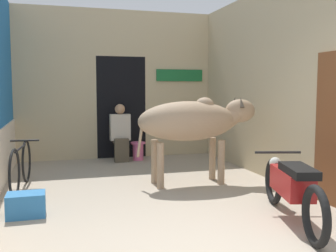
{
  "coord_description": "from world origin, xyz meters",
  "views": [
    {
      "loc": [
        -1.34,
        -3.05,
        1.51
      ],
      "look_at": [
        0.28,
        2.47,
        0.97
      ],
      "focal_mm": 42.0,
      "sensor_mm": 36.0,
      "label": 1
    }
  ],
  "objects_px": {
    "shopkeeper_seated": "(121,132)",
    "plastic_stool": "(138,150)",
    "bicycle": "(21,166)",
    "crate": "(26,205)",
    "cow": "(194,121)",
    "motorcycle_near": "(292,186)"
  },
  "relations": [
    {
      "from": "plastic_stool",
      "to": "crate",
      "type": "distance_m",
      "value": 3.86
    },
    {
      "from": "motorcycle_near",
      "to": "bicycle",
      "type": "relative_size",
      "value": 1.2
    },
    {
      "from": "motorcycle_near",
      "to": "plastic_stool",
      "type": "bearing_deg",
      "value": 101.23
    },
    {
      "from": "bicycle",
      "to": "cow",
      "type": "bearing_deg",
      "value": -7.6
    },
    {
      "from": "cow",
      "to": "bicycle",
      "type": "distance_m",
      "value": 2.72
    },
    {
      "from": "bicycle",
      "to": "crate",
      "type": "xyz_separation_m",
      "value": [
        0.15,
        -1.35,
        -0.22
      ]
    },
    {
      "from": "cow",
      "to": "plastic_stool",
      "type": "xyz_separation_m",
      "value": [
        -0.43,
        2.27,
        -0.79
      ]
    },
    {
      "from": "cow",
      "to": "bicycle",
      "type": "bearing_deg",
      "value": 172.4
    },
    {
      "from": "shopkeeper_seated",
      "to": "plastic_stool",
      "type": "bearing_deg",
      "value": 0.31
    },
    {
      "from": "cow",
      "to": "motorcycle_near",
      "type": "relative_size",
      "value": 1.01
    },
    {
      "from": "plastic_stool",
      "to": "cow",
      "type": "bearing_deg",
      "value": -79.32
    },
    {
      "from": "shopkeeper_seated",
      "to": "plastic_stool",
      "type": "distance_m",
      "value": 0.55
    },
    {
      "from": "crate",
      "to": "motorcycle_near",
      "type": "bearing_deg",
      "value": -19.91
    },
    {
      "from": "cow",
      "to": "shopkeeper_seated",
      "type": "relative_size",
      "value": 1.67
    },
    {
      "from": "motorcycle_near",
      "to": "bicycle",
      "type": "distance_m",
      "value": 3.89
    },
    {
      "from": "motorcycle_near",
      "to": "crate",
      "type": "height_order",
      "value": "motorcycle_near"
    },
    {
      "from": "crate",
      "to": "cow",
      "type": "bearing_deg",
      "value": 21.93
    },
    {
      "from": "motorcycle_near",
      "to": "bicycle",
      "type": "bearing_deg",
      "value": 141.84
    },
    {
      "from": "shopkeeper_seated",
      "to": "plastic_stool",
      "type": "height_order",
      "value": "shopkeeper_seated"
    },
    {
      "from": "cow",
      "to": "plastic_stool",
      "type": "bearing_deg",
      "value": 100.68
    },
    {
      "from": "cow",
      "to": "crate",
      "type": "height_order",
      "value": "cow"
    },
    {
      "from": "cow",
      "to": "motorcycle_near",
      "type": "distance_m",
      "value": 2.17
    }
  ]
}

